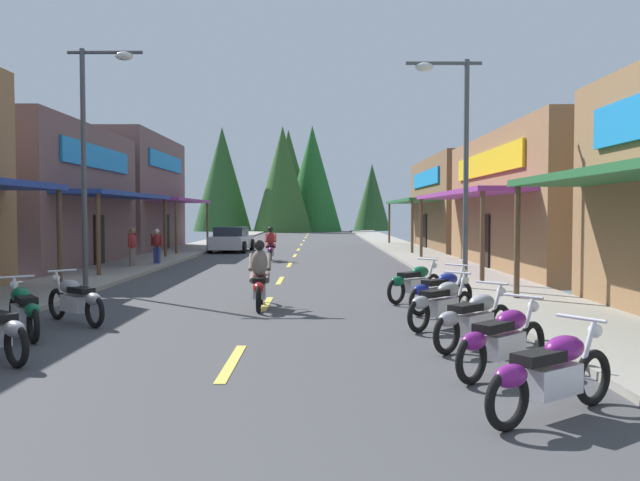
{
  "coord_description": "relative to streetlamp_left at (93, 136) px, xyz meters",
  "views": [
    {
      "loc": [
        1.28,
        -1.36,
        2.18
      ],
      "look_at": [
        1.34,
        30.06,
        0.86
      ],
      "focal_mm": 36.76,
      "sensor_mm": 36.0,
      "label": 1
    }
  ],
  "objects": [
    {
      "name": "sidewalk_left",
      "position": [
        -1.28,
        13.98,
        -4.26
      ],
      "size": [
        2.77,
        91.74,
        0.12
      ],
      "primitive_type": "cube",
      "color": "gray",
      "rests_on": "ground"
    },
    {
      "name": "motorcycle_parked_right_4",
      "position": [
        8.93,
        -3.99,
        -3.83
      ],
      "size": [
        1.68,
        1.48,
        1.04
      ],
      "rotation": [
        0.0,
        0.0,
        0.72
      ],
      "color": "black",
      "rests_on": "ground"
    },
    {
      "name": "motorcycle_parked_right_1",
      "position": [
        8.73,
        -9.52,
        -3.83
      ],
      "size": [
        1.63,
        1.53,
        1.04
      ],
      "rotation": [
        0.0,
        0.0,
        0.75
      ],
      "color": "black",
      "rests_on": "ground"
    },
    {
      "name": "motorcycle_parked_right_3",
      "position": [
        8.58,
        -5.91,
        -3.83
      ],
      "size": [
        1.58,
        1.59,
        1.04
      ],
      "rotation": [
        0.0,
        0.0,
        0.79
      ],
      "color": "black",
      "rests_on": "ground"
    },
    {
      "name": "motorcycle_parked_right_2",
      "position": [
        8.75,
        -7.78,
        -3.83
      ],
      "size": [
        1.63,
        1.53,
        1.04
      ],
      "rotation": [
        0.0,
        0.0,
        0.75
      ],
      "color": "black",
      "rests_on": "ground"
    },
    {
      "name": "ground",
      "position": [
        4.99,
        13.98,
        -4.37
      ],
      "size": [
        9.77,
        91.74,
        0.1
      ],
      "primitive_type": "cube",
      "color": "#424244"
    },
    {
      "name": "pedestrian_browsing",
      "position": [
        -0.4,
        8.47,
        -3.44
      ],
      "size": [
        0.53,
        0.38,
        1.54
      ],
      "rotation": [
        0.0,
        0.0,
        4.29
      ],
      "color": "#333F8C",
      "rests_on": "ground"
    },
    {
      "name": "pedestrian_by_shop",
      "position": [
        -1.02,
        7.1,
        -3.39
      ],
      "size": [
        0.33,
        0.56,
        1.61
      ],
      "rotation": [
        0.0,
        0.0,
        6.08
      ],
      "color": "#726659",
      "rests_on": "ground"
    },
    {
      "name": "streetlamp_left",
      "position": [
        0.0,
        0.0,
        0.0
      ],
      "size": [
        2.07,
        0.3,
        6.71
      ],
      "color": "#474C51",
      "rests_on": "ground"
    },
    {
      "name": "storefront_left_middle",
      "position": [
        -5.98,
        8.08,
        -1.49
      ],
      "size": [
        8.5,
        10.85,
        5.66
      ],
      "color": "brown",
      "rests_on": "ground"
    },
    {
      "name": "storefront_right_far",
      "position": [
        16.23,
        21.22,
        -1.59
      ],
      "size": [
        9.02,
        12.92,
        5.44
      ],
      "color": "brown",
      "rests_on": "ground"
    },
    {
      "name": "motorcycle_parked_right_5",
      "position": [
        8.61,
        -2.2,
        -3.83
      ],
      "size": [
        1.59,
        1.58,
        1.04
      ],
      "rotation": [
        0.0,
        0.0,
        0.78
      ],
      "color": "black",
      "rests_on": "ground"
    },
    {
      "name": "motorcycle_parked_left_3",
      "position": [
        1.47,
        -5.44,
        -3.83
      ],
      "size": [
        1.66,
        1.5,
        1.04
      ],
      "rotation": [
        0.0,
        0.0,
        2.41
      ],
      "color": "black",
      "rests_on": "ground"
    },
    {
      "name": "rider_cruising_trailing",
      "position": [
        4.04,
        11.3,
        -3.66
      ],
      "size": [
        0.6,
        2.14,
        1.57
      ],
      "rotation": [
        0.0,
        0.0,
        1.64
      ],
      "color": "black",
      "rests_on": "ground"
    },
    {
      "name": "streetlamp_right",
      "position": [
        9.98,
        -0.26,
        -0.2
      ],
      "size": [
        2.07,
        0.3,
        6.36
      ],
      "color": "#474C51",
      "rests_on": "ground"
    },
    {
      "name": "motorcycle_parked_left_2",
      "position": [
        1.06,
        -6.8,
        -3.83
      ],
      "size": [
        1.33,
        1.8,
        1.04
      ],
      "rotation": [
        0.0,
        0.0,
        2.19
      ],
      "color": "black",
      "rests_on": "ground"
    },
    {
      "name": "centerline_dashes",
      "position": [
        4.99,
        18.02,
        -4.31
      ],
      "size": [
        0.16,
        67.93,
        0.01
      ],
      "color": "#E0C64C",
      "rests_on": "ground"
    },
    {
      "name": "treeline_backdrop",
      "position": [
        2.13,
        60.91,
        1.66
      ],
      "size": [
        24.05,
        14.26,
        12.68
      ],
      "color": "#2D5123",
      "rests_on": "ground"
    },
    {
      "name": "storefront_left_far",
      "position": [
        -5.71,
        19.72,
        -1.03
      ],
      "size": [
        7.96,
        10.77,
        6.58
      ],
      "color": "brown",
      "rests_on": "ground"
    },
    {
      "name": "rider_cruising_lead",
      "position": [
        4.9,
        -3.35,
        -3.66
      ],
      "size": [
        0.6,
        2.14,
        1.57
      ],
      "rotation": [
        0.0,
        0.0,
        1.63
      ],
      "color": "black",
      "rests_on": "ground"
    },
    {
      "name": "parked_car_curbside",
      "position": [
        1.31,
        18.48,
        -3.63
      ],
      "size": [
        2.24,
        4.39,
        1.4
      ],
      "rotation": [
        0.0,
        0.0,
        1.52
      ],
      "color": "silver",
      "rests_on": "ground"
    },
    {
      "name": "storefront_right_middle",
      "position": [
        16.28,
        6.76,
        -1.71
      ],
      "size": [
        9.14,
        13.34,
        5.21
      ],
      "color": "olive",
      "rests_on": "ground"
    },
    {
      "name": "sidewalk_right",
      "position": [
        11.27,
        13.98,
        -4.26
      ],
      "size": [
        2.77,
        91.74,
        0.12
      ],
      "primitive_type": "cube",
      "color": "gray",
      "rests_on": "ground"
    },
    {
      "name": "motorcycle_parked_right_0",
      "position": [
        8.73,
        -11.37,
        -3.83
      ],
      "size": [
        1.8,
        1.33,
        1.04
      ],
      "rotation": [
        0.0,
        0.0,
        0.62
      ],
      "color": "black",
      "rests_on": "ground"
    }
  ]
}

